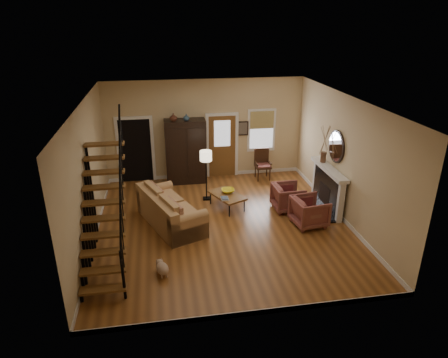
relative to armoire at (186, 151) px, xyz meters
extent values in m
plane|color=brown|center=(0.70, -3.15, -1.05)|extent=(7.00, 7.00, 0.00)
plane|color=white|center=(0.70, -3.15, 2.25)|extent=(7.00, 7.00, 0.00)
cube|color=#D4B988|center=(0.70, 0.35, 0.60)|extent=(6.50, 0.04, 3.30)
cube|color=#D4B988|center=(-2.55, -3.15, 0.60)|extent=(0.04, 7.00, 3.30)
cube|color=#D4B988|center=(3.95, -3.15, 0.60)|extent=(0.04, 7.00, 3.30)
cube|color=black|center=(-1.60, 0.50, 0.00)|extent=(1.00, 0.36, 2.10)
cube|color=brown|center=(1.25, 0.33, 0.00)|extent=(0.90, 0.06, 2.10)
cube|color=silver|center=(2.60, 0.32, 0.50)|extent=(0.96, 0.06, 1.46)
cube|color=black|center=(3.83, -2.65, -0.48)|extent=(0.24, 1.60, 1.15)
cube|color=white|center=(3.77, -2.65, 0.15)|extent=(0.30, 1.95, 0.10)
cylinder|color=silver|center=(3.90, -2.65, 0.80)|extent=(0.05, 0.90, 0.90)
imported|color=#4C2619|center=(-0.35, -0.10, 1.17)|extent=(0.24, 0.24, 0.25)
imported|color=#334C60|center=(0.05, -0.10, 1.16)|extent=(0.20, 0.20, 0.21)
imported|color=yellow|center=(1.04, -2.02, -0.58)|extent=(0.38, 0.38, 0.09)
imported|color=maroon|center=(2.95, -3.50, -0.66)|extent=(0.95, 0.93, 0.77)
imported|color=maroon|center=(2.67, -2.55, -0.67)|extent=(0.85, 0.82, 0.75)
camera|label=1|loc=(-0.81, -12.34, 4.13)|focal=32.00mm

